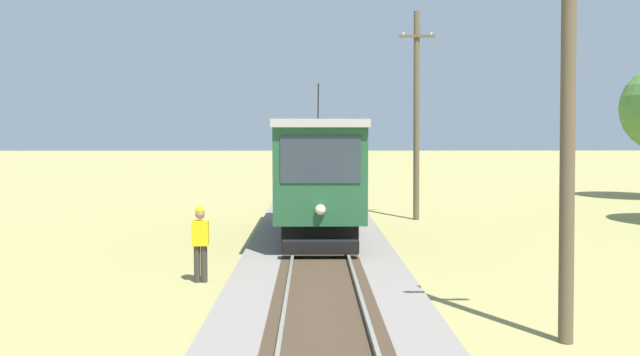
% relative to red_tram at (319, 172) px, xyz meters
% --- Properties ---
extents(red_tram, '(2.60, 8.54, 4.79)m').
position_rel_red_tram_xyz_m(red_tram, '(0.00, 0.00, 0.00)').
color(red_tram, '#235633').
rests_on(red_tram, rail_right).
extents(utility_pole_near_tram, '(1.40, 0.51, 6.93)m').
position_rel_red_tram_xyz_m(utility_pole_near_tram, '(3.95, -10.37, 1.37)').
color(utility_pole_near_tram, brown).
rests_on(utility_pole_near_tram, ground).
extents(utility_pole_mid, '(1.40, 0.60, 8.28)m').
position_rel_red_tram_xyz_m(utility_pole_mid, '(3.95, 5.12, 2.04)').
color(utility_pole_mid, brown).
rests_on(utility_pole_mid, ground).
extents(track_worker, '(0.39, 0.26, 1.78)m').
position_rel_red_tram_xyz_m(track_worker, '(-2.80, -6.04, -1.21)').
color(track_worker, '#38332D').
rests_on(track_worker, ground).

